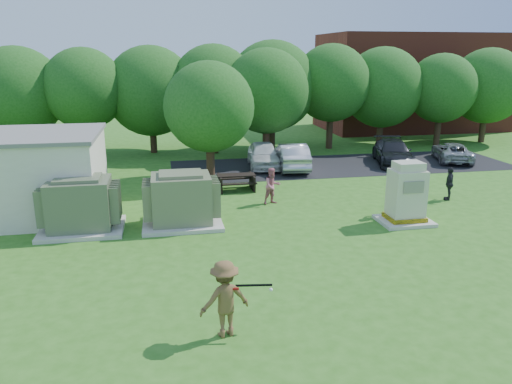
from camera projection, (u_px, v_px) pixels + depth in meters
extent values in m
plane|color=#2D6619|center=(280.00, 266.00, 15.53)|extent=(120.00, 120.00, 0.00)
cube|color=maroon|center=(411.00, 82.00, 43.23)|extent=(15.00, 8.00, 8.00)
cube|color=#232326|center=(342.00, 165.00, 29.56)|extent=(20.00, 6.00, 0.01)
cube|color=beige|center=(83.00, 229.00, 18.61)|extent=(3.00, 2.40, 0.15)
cube|color=#576246|center=(80.00, 204.00, 18.34)|extent=(2.20, 1.80, 1.80)
cube|color=#576246|center=(78.00, 178.00, 18.09)|extent=(1.60, 1.30, 0.12)
cube|color=#576246|center=(44.00, 205.00, 18.11)|extent=(0.32, 1.50, 1.35)
cube|color=#576246|center=(116.00, 201.00, 18.56)|extent=(0.32, 1.50, 1.35)
cube|color=beige|center=(183.00, 223.00, 19.27)|extent=(3.00, 2.40, 0.15)
cube|color=#666E4D|center=(182.00, 199.00, 19.01)|extent=(2.20, 1.80, 1.80)
cube|color=#666E4D|center=(180.00, 174.00, 18.75)|extent=(1.60, 1.30, 0.12)
cube|color=#666E4D|center=(147.00, 200.00, 18.77)|extent=(0.32, 1.50, 1.35)
cube|color=#666E4D|center=(215.00, 196.00, 19.23)|extent=(0.32, 1.50, 1.35)
cube|color=beige|center=(404.00, 221.00, 19.50)|extent=(1.99, 1.63, 0.14)
cube|color=yellow|center=(404.00, 217.00, 19.46)|extent=(1.40, 1.13, 0.16)
cube|color=beige|center=(406.00, 193.00, 19.20)|extent=(1.27, 0.99, 1.81)
cube|color=beige|center=(409.00, 166.00, 18.91)|extent=(1.04, 0.81, 0.32)
cube|color=gray|center=(414.00, 187.00, 18.60)|extent=(0.81, 0.04, 0.45)
cube|color=black|center=(236.00, 175.00, 23.95)|extent=(1.82, 0.71, 0.06)
cube|color=black|center=(235.00, 178.00, 24.56)|extent=(1.82, 0.25, 0.05)
cube|color=black|center=(238.00, 184.00, 23.51)|extent=(1.82, 0.25, 0.05)
cube|color=black|center=(220.00, 183.00, 23.91)|extent=(0.08, 1.36, 0.75)
cube|color=black|center=(252.00, 182.00, 24.19)|extent=(0.08, 1.36, 0.75)
imported|color=brown|center=(225.00, 299.00, 11.49)|extent=(1.33, 0.96, 1.86)
imported|color=#222227|center=(400.00, 191.00, 20.33)|extent=(0.84, 0.83, 1.96)
imported|color=#C16675|center=(272.00, 186.00, 21.75)|extent=(0.94, 0.83, 1.62)
imported|color=#232227|center=(449.00, 183.00, 22.37)|extent=(0.78, 0.95, 1.51)
imported|color=white|center=(263.00, 155.00, 28.90)|extent=(2.15, 4.41, 1.45)
imported|color=#A6A7AB|center=(292.00, 156.00, 28.44)|extent=(2.07, 4.63, 1.48)
imported|color=black|center=(393.00, 152.00, 29.77)|extent=(3.17, 5.16, 1.40)
imported|color=#A2A3A7|center=(452.00, 152.00, 30.52)|extent=(3.16, 4.51, 1.14)
cylinder|color=black|center=(254.00, 285.00, 11.51)|extent=(0.85, 0.17, 0.06)
cylinder|color=maroon|center=(234.00, 289.00, 11.34)|extent=(0.23, 0.09, 0.06)
sphere|color=white|center=(271.00, 290.00, 11.84)|extent=(0.09, 0.09, 0.09)
cylinder|color=#47301E|center=(24.00, 139.00, 31.43)|extent=(0.44, 0.44, 2.40)
sphere|color=#235B1C|center=(18.00, 92.00, 30.66)|extent=(5.60, 5.60, 5.60)
cylinder|color=#47301E|center=(88.00, 135.00, 31.52)|extent=(0.44, 0.44, 2.80)
sphere|color=#235B1C|center=(84.00, 89.00, 30.74)|extent=(5.00, 5.00, 5.00)
cylinder|color=#47301E|center=(153.00, 135.00, 33.06)|extent=(0.44, 0.44, 2.30)
sphere|color=#235B1C|center=(151.00, 91.00, 32.28)|extent=(5.80, 5.80, 5.80)
cylinder|color=#47301E|center=(215.00, 133.00, 32.87)|extent=(0.44, 0.44, 2.70)
sphere|color=#235B1C|center=(214.00, 87.00, 32.07)|extent=(5.40, 5.40, 5.40)
cylinder|color=#47301E|center=(272.00, 131.00, 34.18)|extent=(0.44, 0.44, 2.50)
sphere|color=#235B1C|center=(272.00, 86.00, 33.36)|extent=(6.00, 6.00, 6.00)
cylinder|color=#47301E|center=(330.00, 127.00, 34.46)|extent=(0.44, 0.44, 2.90)
sphere|color=#235B1C|center=(331.00, 83.00, 33.65)|extent=(5.20, 5.20, 5.20)
cylinder|color=#47301E|center=(380.00, 128.00, 35.81)|extent=(0.44, 0.44, 2.40)
sphere|color=#235B1C|center=(383.00, 87.00, 35.04)|extent=(5.60, 5.60, 5.60)
cylinder|color=#47301E|center=(438.00, 127.00, 35.65)|extent=(0.44, 0.44, 2.60)
sphere|color=#235B1C|center=(442.00, 88.00, 34.91)|extent=(4.80, 4.80, 4.80)
cylinder|color=#47301E|center=(483.00, 125.00, 36.94)|extent=(0.44, 0.44, 2.50)
sphere|color=#235B1C|center=(488.00, 86.00, 36.17)|extent=(5.40, 5.40, 5.40)
cylinder|color=#47301E|center=(210.00, 157.00, 25.91)|extent=(0.44, 0.44, 2.40)
sphere|color=#235B1C|center=(209.00, 107.00, 25.22)|extent=(4.60, 4.60, 4.60)
cylinder|color=#47301E|center=(266.00, 137.00, 31.34)|extent=(0.44, 0.44, 2.60)
sphere|color=#235B1C|center=(266.00, 91.00, 30.57)|extent=(5.20, 5.20, 5.20)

